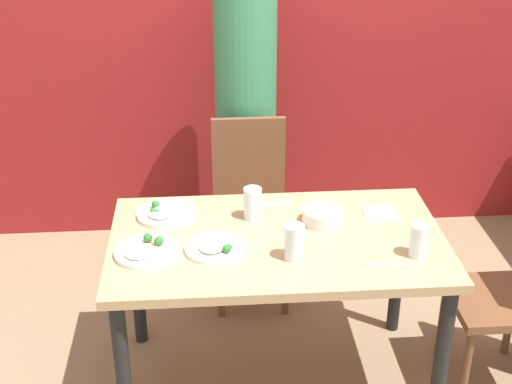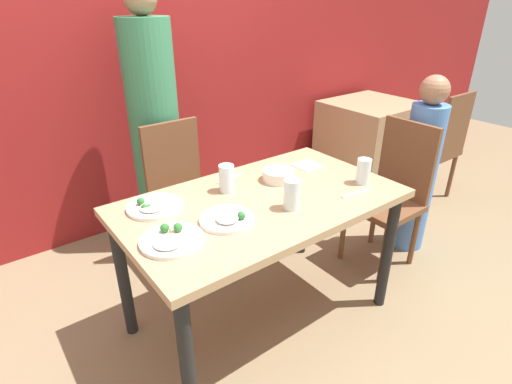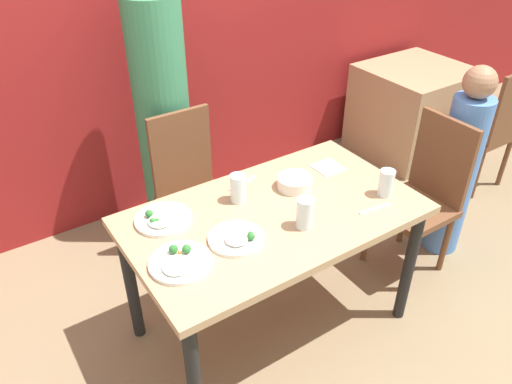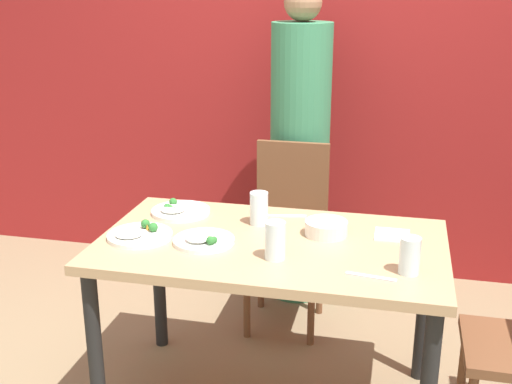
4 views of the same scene
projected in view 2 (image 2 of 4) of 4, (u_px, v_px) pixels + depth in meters
ground_plane at (261, 316)px, 2.30m from camera, size 10.00×10.00×0.00m
wall_back at (131, 45)px, 2.76m from camera, size 10.00×0.06×2.70m
dining_table at (262, 215)px, 2.00m from camera, size 1.38×0.80×0.76m
chair_adult_spot at (183, 194)px, 2.57m from camera, size 0.40×0.40×0.96m
chair_child_spot at (392, 192)px, 2.60m from camera, size 0.40×0.40×0.96m
person_adult at (156, 136)px, 2.67m from camera, size 0.33×0.33×1.75m
person_child at (419, 171)px, 2.72m from camera, size 0.23×0.23×1.22m
bowl_curry at (279, 175)px, 2.14m from camera, size 0.17×0.17×0.06m
plate_rice_adult at (227, 219)px, 1.75m from camera, size 0.24×0.24×0.05m
plate_rice_child at (154, 206)px, 1.86m from camera, size 0.26×0.26×0.05m
plate_noodles at (172, 239)px, 1.61m from camera, size 0.26×0.26×0.06m
glass_water_tall at (292, 194)px, 1.84m from camera, size 0.08×0.08×0.15m
glass_water_short at (227, 178)px, 2.00m from camera, size 0.08×0.08×0.14m
glass_water_center at (363, 171)px, 2.09m from camera, size 0.07×0.07×0.14m
napkin_folded at (307, 165)px, 2.33m from camera, size 0.14×0.14×0.01m
fork_steel at (230, 178)px, 2.17m from camera, size 0.18×0.06×0.01m
spoon_steel at (356, 193)px, 2.00m from camera, size 0.18×0.05×0.01m
background_table at (368, 139)px, 4.00m from camera, size 0.81×0.76×0.73m
chair_background at (439, 145)px, 3.42m from camera, size 0.40×0.40×0.96m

